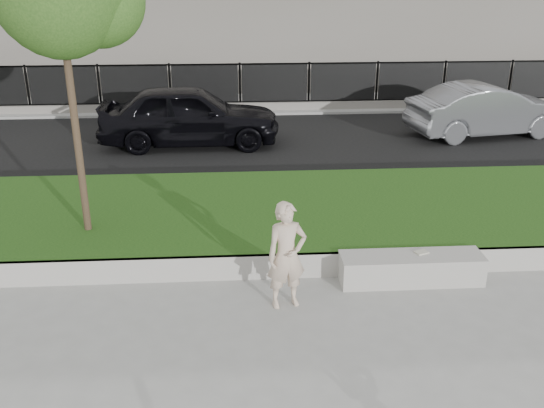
{
  "coord_description": "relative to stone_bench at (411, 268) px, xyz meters",
  "views": [
    {
      "loc": [
        -0.83,
        -7.24,
        4.58
      ],
      "look_at": [
        -0.28,
        1.2,
        1.18
      ],
      "focal_mm": 40.0,
      "sensor_mm": 36.0,
      "label": 1
    }
  ],
  "objects": [
    {
      "name": "grass_kerb",
      "position": [
        -1.82,
        0.24,
        -0.02
      ],
      "size": [
        34.0,
        0.08,
        0.4
      ],
      "primitive_type": "cube",
      "color": "#A4A29A",
      "rests_on": "ground"
    },
    {
      "name": "grass_bank",
      "position": [
        -1.82,
        2.2,
        -0.02
      ],
      "size": [
        34.0,
        4.0,
        0.4
      ],
      "primitive_type": "cube",
      "color": "#0E370D",
      "rests_on": "ground"
    },
    {
      "name": "book",
      "position": [
        0.16,
        0.07,
        0.23
      ],
      "size": [
        0.23,
        0.2,
        0.02
      ],
      "primitive_type": "cube",
      "rotation": [
        0.0,
        0.0,
        0.36
      ],
      "color": "beige",
      "rests_on": "stone_bench"
    },
    {
      "name": "street",
      "position": [
        -1.82,
        7.7,
        -0.2
      ],
      "size": [
        34.0,
        7.0,
        0.04
      ],
      "primitive_type": "cube",
      "color": "black",
      "rests_on": "ground"
    },
    {
      "name": "ground",
      "position": [
        -1.82,
        -0.8,
        -0.22
      ],
      "size": [
        90.0,
        90.0,
        0.0
      ],
      "primitive_type": "plane",
      "color": "gray",
      "rests_on": "ground"
    },
    {
      "name": "iron_fence",
      "position": [
        -1.82,
        11.2,
        0.32
      ],
      "size": [
        32.0,
        0.3,
        1.5
      ],
      "color": "slate",
      "rests_on": "far_pavement"
    },
    {
      "name": "car_dark",
      "position": [
        -3.79,
        7.59,
        0.61
      ],
      "size": [
        4.68,
        1.93,
        1.59
      ],
      "primitive_type": "imported",
      "rotation": [
        0.0,
        0.0,
        1.58
      ],
      "color": "black",
      "rests_on": "street"
    },
    {
      "name": "stone_bench",
      "position": [
        0.0,
        0.0,
        0.0
      ],
      "size": [
        2.17,
        0.54,
        0.44
      ],
      "primitive_type": "cube",
      "color": "#A4A29A",
      "rests_on": "ground"
    },
    {
      "name": "man",
      "position": [
        -1.96,
        -0.55,
        0.56
      ],
      "size": [
        0.64,
        0.5,
        1.56
      ],
      "primitive_type": "imported",
      "rotation": [
        0.0,
        0.0,
        0.24
      ],
      "color": "beige",
      "rests_on": "ground"
    },
    {
      "name": "car_silver",
      "position": [
        4.34,
        7.98,
        0.53
      ],
      "size": [
        4.53,
        2.24,
        1.43
      ],
      "primitive_type": "imported",
      "rotation": [
        0.0,
        0.0,
        1.74
      ],
      "color": "gray",
      "rests_on": "street"
    },
    {
      "name": "far_pavement",
      "position": [
        -1.82,
        12.2,
        -0.16
      ],
      "size": [
        34.0,
        3.0,
        0.12
      ],
      "primitive_type": "cube",
      "color": "gray",
      "rests_on": "ground"
    }
  ]
}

